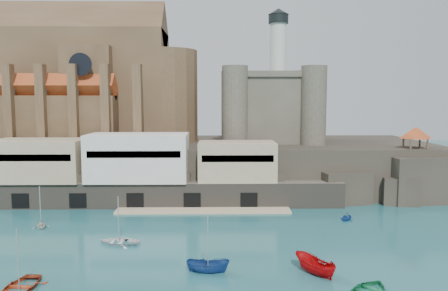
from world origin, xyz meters
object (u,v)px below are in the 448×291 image
boat_0 (19,290)px  church (88,86)px  castle_keep (270,104)px  boat_2 (208,272)px  pavilion (416,134)px

boat_0 → church: bearing=103.9°
castle_keep → boat_2: 54.65m
pavilion → boat_0: pavilion is taller
church → castle_keep: bearing=-1.1°
boat_2 → pavilion: bearing=-41.0°
pavilion → boat_2: 53.53m
pavilion → boat_0: (-57.54, -39.21, -12.73)m
church → boat_2: size_ratio=9.61×
castle_keep → boat_0: castle_keep is taller
castle_keep → pavilion: (25.92, -15.08, -5.59)m
castle_keep → boat_2: bearing=-104.3°
church → boat_2: bearing=-61.5°
church → boat_2: 61.77m
pavilion → boat_0: 70.79m
church → pavilion: 68.65m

